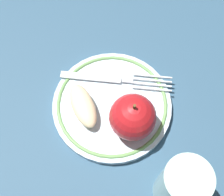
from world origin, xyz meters
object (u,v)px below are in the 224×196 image
(plate, at_px, (112,105))
(apple_red_whole, at_px, (133,117))
(drinking_glass, at_px, (181,186))
(apple_slice_front, at_px, (83,106))
(fork, at_px, (113,79))

(plate, relative_size, apple_red_whole, 2.46)
(drinking_glass, bearing_deg, apple_red_whole, 10.18)
(apple_red_whole, height_order, apple_slice_front, apple_red_whole)
(plate, relative_size, drinking_glass, 1.78)
(apple_slice_front, height_order, fork, apple_slice_front)
(apple_slice_front, bearing_deg, apple_red_whole, 47.41)
(plate, height_order, fork, fork)
(plate, bearing_deg, fork, -23.92)
(apple_slice_front, xyz_separation_m, drinking_glass, (-0.17, -0.08, 0.03))
(apple_slice_front, bearing_deg, drinking_glass, 24.90)
(plate, bearing_deg, drinking_glass, -167.73)
(plate, distance_m, apple_slice_front, 0.05)
(fork, bearing_deg, apple_red_whole, -64.56)
(plate, distance_m, drinking_glass, 0.17)
(apple_red_whole, distance_m, fork, 0.09)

